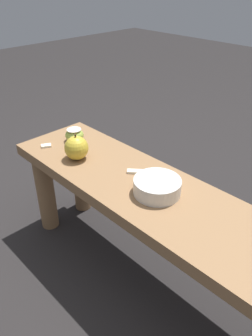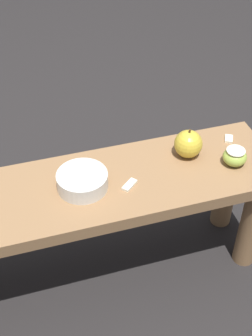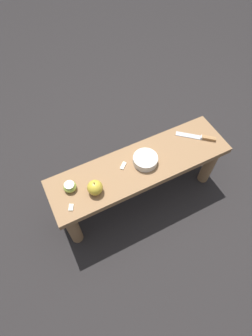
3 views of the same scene
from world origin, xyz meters
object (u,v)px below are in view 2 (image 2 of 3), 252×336
wooden_bench (95,208)px  apple_whole (188,144)px  bowl (82,180)px  apple_cut (235,157)px

wooden_bench → apple_whole: size_ratio=11.58×
apple_whole → bowl: bearing=-172.7°
wooden_bench → apple_cut: size_ratio=15.61×
bowl → apple_whole: bearing=7.3°
apple_cut → apple_whole: bearing=146.9°
apple_whole → bowl: 0.34m
apple_whole → apple_cut: 0.14m
wooden_bench → apple_whole: 0.33m
wooden_bench → bowl: bearing=172.6°
wooden_bench → bowl: 0.12m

